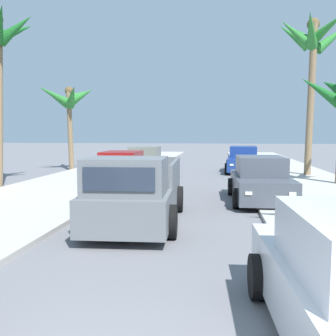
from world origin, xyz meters
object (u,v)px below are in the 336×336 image
(car_left_mid, at_px, (243,160))
(palm_tree_right_mid, at_px, (312,45))
(car_right_far, at_px, (145,161))
(car_left_near, at_px, (121,171))
(car_right_near, at_px, (260,181))
(palm_tree_left_fore, at_px, (68,100))
(pickup_truck, at_px, (137,194))

(car_left_mid, relative_size, palm_tree_right_mid, 0.53)
(car_right_far, relative_size, palm_tree_right_mid, 0.53)
(palm_tree_right_mid, bearing_deg, car_right_far, 174.23)
(car_left_near, bearing_deg, car_left_mid, 51.08)
(car_right_near, xyz_separation_m, palm_tree_right_mid, (3.26, 7.45, 6.05))
(car_right_near, relative_size, car_right_far, 1.00)
(car_right_near, bearing_deg, palm_tree_right_mid, 66.38)
(palm_tree_left_fore, bearing_deg, car_right_far, -11.00)
(car_left_near, relative_size, palm_tree_left_fore, 0.82)
(pickup_truck, distance_m, car_right_near, 5.11)
(car_right_far, distance_m, palm_tree_left_fore, 6.14)
(car_left_near, height_order, palm_tree_right_mid, palm_tree_right_mid)
(car_right_near, relative_size, palm_tree_left_fore, 0.83)
(pickup_truck, bearing_deg, palm_tree_left_fore, 118.05)
(pickup_truck, distance_m, car_left_near, 6.84)
(pickup_truck, bearing_deg, car_right_far, 99.67)
(car_right_far, xyz_separation_m, palm_tree_left_fore, (-4.87, 0.95, 3.61))
(car_right_near, distance_m, car_right_far, 10.03)
(pickup_truck, distance_m, car_left_mid, 13.94)
(car_right_far, bearing_deg, palm_tree_right_mid, -5.77)
(car_right_near, height_order, palm_tree_left_fore, palm_tree_left_fore)
(car_right_near, relative_size, palm_tree_right_mid, 0.53)
(car_left_near, xyz_separation_m, palm_tree_right_mid, (8.80, 4.64, 6.05))
(car_right_near, relative_size, car_left_mid, 0.99)
(car_right_near, height_order, car_right_far, same)
(pickup_truck, height_order, car_left_mid, pickup_truck)
(pickup_truck, relative_size, car_left_mid, 1.22)
(car_left_near, height_order, car_left_mid, same)
(pickup_truck, distance_m, car_right_far, 12.23)
(pickup_truck, xyz_separation_m, palm_tree_left_fore, (-6.93, 13.01, 3.53))
(palm_tree_left_fore, bearing_deg, car_left_mid, 2.53)
(car_right_far, bearing_deg, pickup_truck, -80.33)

